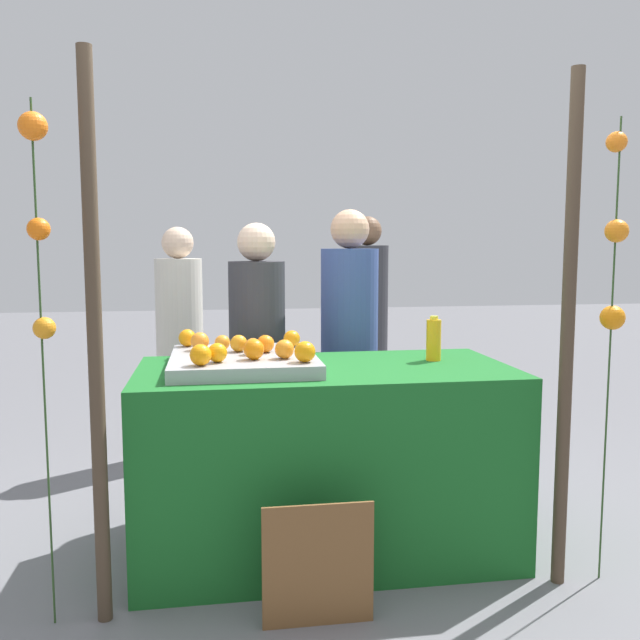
# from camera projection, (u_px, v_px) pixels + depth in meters

# --- Properties ---
(ground_plane) EXTENTS (24.00, 24.00, 0.00)m
(ground_plane) POSITION_uv_depth(u_px,v_px,m) (325.00, 549.00, 3.18)
(ground_plane) COLOR slate
(stall_counter) EXTENTS (1.71, 0.84, 0.88)m
(stall_counter) POSITION_uv_depth(u_px,v_px,m) (325.00, 459.00, 3.13)
(stall_counter) COLOR #196023
(stall_counter) RESTS_ON ground_plane
(orange_tray) EXTENTS (0.65, 0.70, 0.06)m
(orange_tray) POSITION_uv_depth(u_px,v_px,m) (243.00, 361.00, 3.06)
(orange_tray) COLOR #9EA0A5
(orange_tray) RESTS_ON stall_counter
(orange_0) EXTENTS (0.08, 0.08, 0.08)m
(orange_0) POSITION_uv_depth(u_px,v_px,m) (265.00, 344.00, 3.11)
(orange_0) COLOR orange
(orange_0) RESTS_ON orange_tray
(orange_1) EXTENTS (0.08, 0.08, 0.08)m
(orange_1) POSITION_uv_depth(u_px,v_px,m) (253.00, 346.00, 3.05)
(orange_1) COLOR orange
(orange_1) RESTS_ON orange_tray
(orange_2) EXTENTS (0.08, 0.08, 0.08)m
(orange_2) POSITION_uv_depth(u_px,v_px,m) (217.00, 353.00, 2.85)
(orange_2) COLOR orange
(orange_2) RESTS_ON orange_tray
(orange_3) EXTENTS (0.09, 0.09, 0.09)m
(orange_3) POSITION_uv_depth(u_px,v_px,m) (201.00, 355.00, 2.77)
(orange_3) COLOR orange
(orange_3) RESTS_ON orange_tray
(orange_4) EXTENTS (0.07, 0.07, 0.07)m
(orange_4) POSITION_uv_depth(u_px,v_px,m) (222.00, 343.00, 3.18)
(orange_4) COLOR orange
(orange_4) RESTS_ON orange_tray
(orange_5) EXTENTS (0.09, 0.09, 0.09)m
(orange_5) POSITION_uv_depth(u_px,v_px,m) (254.00, 349.00, 2.91)
(orange_5) COLOR orange
(orange_5) RESTS_ON orange_tray
(orange_6) EXTENTS (0.08, 0.08, 0.08)m
(orange_6) POSITION_uv_depth(u_px,v_px,m) (284.00, 349.00, 2.94)
(orange_6) COLOR orange
(orange_6) RESTS_ON orange_tray
(orange_7) EXTENTS (0.09, 0.09, 0.09)m
(orange_7) POSITION_uv_depth(u_px,v_px,m) (200.00, 341.00, 3.17)
(orange_7) COLOR orange
(orange_7) RESTS_ON orange_tray
(orange_8) EXTENTS (0.08, 0.08, 0.08)m
(orange_8) POSITION_uv_depth(u_px,v_px,m) (239.00, 343.00, 3.13)
(orange_8) COLOR orange
(orange_8) RESTS_ON orange_tray
(orange_9) EXTENTS (0.09, 0.09, 0.09)m
(orange_9) POSITION_uv_depth(u_px,v_px,m) (187.00, 338.00, 3.30)
(orange_9) COLOR orange
(orange_9) RESTS_ON orange_tray
(orange_10) EXTENTS (0.09, 0.09, 0.09)m
(orange_10) POSITION_uv_depth(u_px,v_px,m) (305.00, 352.00, 2.85)
(orange_10) COLOR orange
(orange_10) RESTS_ON orange_tray
(orange_11) EXTENTS (0.08, 0.08, 0.08)m
(orange_11) POSITION_uv_depth(u_px,v_px,m) (292.00, 339.00, 3.28)
(orange_11) COLOR orange
(orange_11) RESTS_ON orange_tray
(juice_bottle) EXTENTS (0.07, 0.07, 0.22)m
(juice_bottle) POSITION_uv_depth(u_px,v_px,m) (434.00, 340.00, 3.24)
(juice_bottle) COLOR #FBAB17
(juice_bottle) RESTS_ON stall_counter
(chalkboard_sign) EXTENTS (0.42, 0.03, 0.49)m
(chalkboard_sign) POSITION_uv_depth(u_px,v_px,m) (318.00, 566.00, 2.52)
(chalkboard_sign) COLOR brown
(chalkboard_sign) RESTS_ON ground_plane
(vendor_left) EXTENTS (0.31, 0.31, 1.55)m
(vendor_left) POSITION_uv_depth(u_px,v_px,m) (258.00, 373.00, 3.74)
(vendor_left) COLOR #333338
(vendor_left) RESTS_ON ground_plane
(vendor_right) EXTENTS (0.33, 0.33, 1.63)m
(vendor_right) POSITION_uv_depth(u_px,v_px,m) (349.00, 362.00, 3.86)
(vendor_right) COLOR #384C8C
(vendor_right) RESTS_ON ground_plane
(crowd_person_0) EXTENTS (0.33, 0.33, 1.65)m
(crowd_person_0) POSITION_uv_depth(u_px,v_px,m) (366.00, 330.00, 5.25)
(crowd_person_0) COLOR #333338
(crowd_person_0) RESTS_ON ground_plane
(crowd_person_1) EXTENTS (0.31, 0.31, 1.55)m
(crowd_person_1) POSITION_uv_depth(u_px,v_px,m) (180.00, 351.00, 4.50)
(crowd_person_1) COLOR beige
(crowd_person_1) RESTS_ON ground_plane
(canopy_post_left) EXTENTS (0.06, 0.06, 2.13)m
(canopy_post_left) POSITION_uv_depth(u_px,v_px,m) (95.00, 345.00, 2.46)
(canopy_post_left) COLOR #473828
(canopy_post_left) RESTS_ON ground_plane
(canopy_post_right) EXTENTS (0.06, 0.06, 2.13)m
(canopy_post_right) POSITION_uv_depth(u_px,v_px,m) (567.00, 335.00, 2.75)
(canopy_post_right) COLOR #473828
(canopy_post_right) RESTS_ON ground_plane
(garland_strand_left) EXTENTS (0.10, 0.10, 1.95)m
(garland_strand_left) POSITION_uv_depth(u_px,v_px,m) (38.00, 214.00, 2.38)
(garland_strand_left) COLOR #2D4C23
(garland_strand_left) RESTS_ON ground_plane
(garland_strand_right) EXTENTS (0.11, 0.12, 1.95)m
(garland_strand_right) POSITION_uv_depth(u_px,v_px,m) (615.00, 253.00, 2.75)
(garland_strand_right) COLOR #2D4C23
(garland_strand_right) RESTS_ON ground_plane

